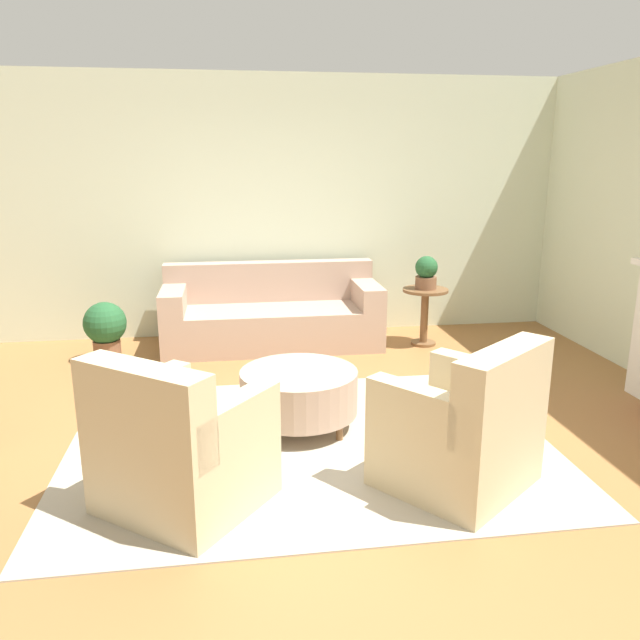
{
  "coord_description": "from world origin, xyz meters",
  "views": [
    {
      "loc": [
        -0.52,
        -3.95,
        1.94
      ],
      "look_at": [
        0.15,
        0.55,
        0.75
      ],
      "focal_mm": 35.0,
      "sensor_mm": 36.0,
      "label": 1
    }
  ],
  "objects_px": {
    "potted_plant_on_side_table": "(426,272)",
    "armchair_left": "(178,450)",
    "potted_plant_floor": "(105,328)",
    "ottoman_table": "(299,392)",
    "side_table": "(425,307)",
    "armchair_right": "(464,431)",
    "couch": "(272,316)"
  },
  "relations": [
    {
      "from": "couch",
      "to": "side_table",
      "type": "bearing_deg",
      "value": -8.4
    },
    {
      "from": "potted_plant_on_side_table",
      "to": "armchair_left",
      "type": "bearing_deg",
      "value": -129.14
    },
    {
      "from": "armchair_right",
      "to": "potted_plant_on_side_table",
      "type": "height_order",
      "value": "potted_plant_on_side_table"
    },
    {
      "from": "armchair_right",
      "to": "ottoman_table",
      "type": "relative_size",
      "value": 1.29
    },
    {
      "from": "side_table",
      "to": "potted_plant_on_side_table",
      "type": "distance_m",
      "value": 0.37
    },
    {
      "from": "armchair_left",
      "to": "armchair_right",
      "type": "relative_size",
      "value": 1.0
    },
    {
      "from": "couch",
      "to": "potted_plant_on_side_table",
      "type": "relative_size",
      "value": 6.52
    },
    {
      "from": "side_table",
      "to": "potted_plant_on_side_table",
      "type": "height_order",
      "value": "potted_plant_on_side_table"
    },
    {
      "from": "armchair_right",
      "to": "potted_plant_on_side_table",
      "type": "distance_m",
      "value": 2.99
    },
    {
      "from": "side_table",
      "to": "couch",
      "type": "bearing_deg",
      "value": 171.6
    },
    {
      "from": "potted_plant_on_side_table",
      "to": "potted_plant_floor",
      "type": "bearing_deg",
      "value": -178.43
    },
    {
      "from": "armchair_right",
      "to": "ottoman_table",
      "type": "bearing_deg",
      "value": 132.21
    },
    {
      "from": "side_table",
      "to": "potted_plant_on_side_table",
      "type": "xyz_separation_m",
      "value": [
        0.0,
        -0.0,
        0.37
      ]
    },
    {
      "from": "side_table",
      "to": "armchair_left",
      "type": "bearing_deg",
      "value": -129.14
    },
    {
      "from": "couch",
      "to": "potted_plant_floor",
      "type": "height_order",
      "value": "couch"
    },
    {
      "from": "armchair_right",
      "to": "side_table",
      "type": "bearing_deg",
      "value": 76.83
    },
    {
      "from": "armchair_left",
      "to": "ottoman_table",
      "type": "bearing_deg",
      "value": 50.79
    },
    {
      "from": "ottoman_table",
      "to": "side_table",
      "type": "relative_size",
      "value": 1.41
    },
    {
      "from": "potted_plant_on_side_table",
      "to": "potted_plant_floor",
      "type": "relative_size",
      "value": 0.58
    },
    {
      "from": "couch",
      "to": "potted_plant_floor",
      "type": "xyz_separation_m",
      "value": [
        -1.64,
        -0.32,
        0.03
      ]
    },
    {
      "from": "armchair_left",
      "to": "ottoman_table",
      "type": "distance_m",
      "value": 1.25
    },
    {
      "from": "ottoman_table",
      "to": "potted_plant_floor",
      "type": "xyz_separation_m",
      "value": [
        -1.68,
        1.82,
        0.05
      ]
    },
    {
      "from": "potted_plant_on_side_table",
      "to": "potted_plant_floor",
      "type": "height_order",
      "value": "potted_plant_on_side_table"
    },
    {
      "from": "armchair_left",
      "to": "potted_plant_floor",
      "type": "xyz_separation_m",
      "value": [
        -0.89,
        2.79,
        -0.02
      ]
    },
    {
      "from": "side_table",
      "to": "potted_plant_floor",
      "type": "bearing_deg",
      "value": -178.43
    },
    {
      "from": "couch",
      "to": "armchair_left",
      "type": "height_order",
      "value": "armchair_left"
    },
    {
      "from": "armchair_left",
      "to": "potted_plant_floor",
      "type": "bearing_deg",
      "value": 107.6
    },
    {
      "from": "armchair_right",
      "to": "potted_plant_on_side_table",
      "type": "relative_size",
      "value": 3.22
    },
    {
      "from": "side_table",
      "to": "potted_plant_floor",
      "type": "distance_m",
      "value": 3.23
    },
    {
      "from": "couch",
      "to": "armchair_left",
      "type": "bearing_deg",
      "value": -103.54
    },
    {
      "from": "armchair_right",
      "to": "potted_plant_floor",
      "type": "height_order",
      "value": "armchair_right"
    },
    {
      "from": "armchair_left",
      "to": "side_table",
      "type": "height_order",
      "value": "armchair_left"
    }
  ]
}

